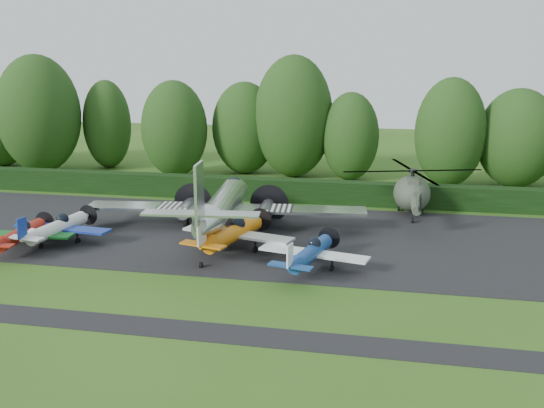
% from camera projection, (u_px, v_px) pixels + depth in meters
% --- Properties ---
extents(ground, '(160.00, 160.00, 0.00)m').
position_uv_depth(ground, '(142.00, 279.00, 35.47)').
color(ground, '#2D5B19').
rests_on(ground, ground).
extents(apron, '(70.00, 18.00, 0.01)m').
position_uv_depth(apron, '(196.00, 232.00, 44.99)').
color(apron, black).
rests_on(apron, ground).
extents(taxiway_verge, '(70.00, 2.00, 0.00)m').
position_uv_depth(taxiway_verge, '(92.00, 322.00, 29.76)').
color(taxiway_verge, black).
rests_on(taxiway_verge, ground).
extents(hedgerow, '(90.00, 1.60, 2.00)m').
position_uv_depth(hedgerow, '(234.00, 199.00, 55.47)').
color(hedgerow, black).
rests_on(hedgerow, ground).
extents(transport_plane, '(21.18, 16.24, 6.79)m').
position_uv_depth(transport_plane, '(222.00, 208.00, 44.37)').
color(transport_plane, silver).
rests_on(transport_plane, ground).
extents(light_plane_red, '(6.68, 7.03, 2.57)m').
position_uv_depth(light_plane_red, '(21.00, 234.00, 40.70)').
color(light_plane_red, '#A21A0E').
rests_on(light_plane_red, ground).
extents(light_plane_white, '(7.18, 7.55, 2.76)m').
position_uv_depth(light_plane_white, '(58.00, 227.00, 42.03)').
color(light_plane_white, silver).
rests_on(light_plane_white, ground).
extents(light_plane_orange, '(7.89, 8.29, 3.03)m').
position_uv_depth(light_plane_orange, '(233.00, 233.00, 40.25)').
color(light_plane_orange, orange).
rests_on(light_plane_orange, ground).
extents(light_plane_blue, '(6.89, 7.24, 2.65)m').
position_uv_depth(light_plane_blue, '(311.00, 253.00, 36.72)').
color(light_plane_blue, navy).
rests_on(light_plane_blue, ground).
extents(helicopter, '(11.53, 13.50, 3.71)m').
position_uv_depth(helicopter, '(412.00, 190.00, 49.69)').
color(helicopter, '#3A4535').
rests_on(helicopter, ground).
extents(tree_0, '(7.34, 7.34, 10.36)m').
position_uv_depth(tree_0, '(0.00, 122.00, 70.98)').
color(tree_0, black).
rests_on(tree_0, ground).
extents(tree_1, '(8.35, 8.35, 12.91)m').
position_uv_depth(tree_1, '(294.00, 117.00, 64.23)').
color(tree_1, black).
rests_on(tree_1, ground).
extents(tree_2, '(7.14, 7.14, 10.07)m').
position_uv_depth(tree_2, '(245.00, 128.00, 66.39)').
color(tree_2, black).
rests_on(tree_2, ground).
extents(tree_3, '(5.44, 5.44, 10.12)m').
position_uv_depth(tree_3, '(107.00, 124.00, 69.81)').
color(tree_3, black).
rests_on(tree_3, ground).
extents(tree_4, '(5.87, 5.87, 9.18)m').
position_uv_depth(tree_4, '(350.00, 137.00, 62.79)').
color(tree_4, black).
rests_on(tree_4, ground).
extents(tree_7, '(6.87, 6.87, 10.78)m').
position_uv_depth(tree_7, '(450.00, 133.00, 59.51)').
color(tree_7, black).
rests_on(tree_7, ground).
extents(tree_8, '(9.04, 9.04, 12.98)m').
position_uv_depth(tree_8, '(39.00, 114.00, 66.98)').
color(tree_8, black).
rests_on(tree_8, ground).
extents(tree_9, '(7.70, 7.70, 9.75)m').
position_uv_depth(tree_9, '(517.00, 138.00, 59.29)').
color(tree_9, black).
rests_on(tree_9, ground).
extents(tree_11, '(7.07, 7.07, 10.29)m').
position_uv_depth(tree_11, '(174.00, 129.00, 64.76)').
color(tree_11, black).
rests_on(tree_11, ground).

